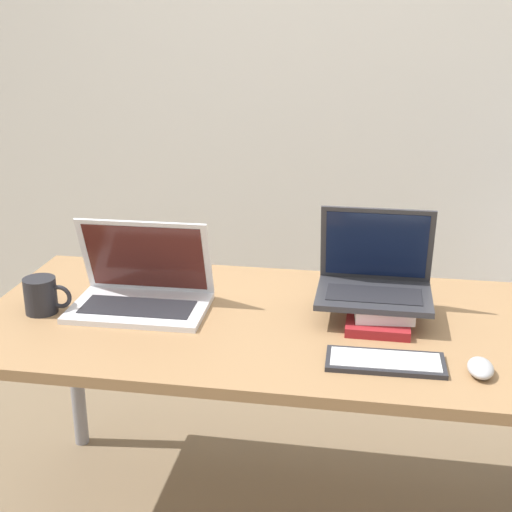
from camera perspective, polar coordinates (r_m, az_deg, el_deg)
name	(u,v)px	position (r m, az deg, el deg)	size (l,w,h in m)	color
wall_back	(339,46)	(3.16, 6.66, 16.34)	(8.00, 0.05, 2.70)	silver
desk	(299,342)	(1.98, 3.45, -6.87)	(1.77, 0.79, 0.70)	#9E754C
laptop_left	(141,290)	(2.04, -9.15, -2.74)	(0.38, 0.26, 0.25)	silver
book_stack	(380,311)	(1.97, 9.91, -4.32)	(0.18, 0.25, 0.06)	maroon
laptop_on_books	(375,278)	(1.97, 9.48, -1.77)	(0.31, 0.23, 0.24)	#333338
wireless_keyboard	(385,362)	(1.75, 10.30, -8.32)	(0.29, 0.13, 0.01)	#28282D
mouse	(481,368)	(1.75, 17.52, -8.54)	(0.06, 0.10, 0.03)	#B2B2B7
mug	(42,295)	(2.07, -16.76, -3.04)	(0.14, 0.09, 0.10)	#232328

